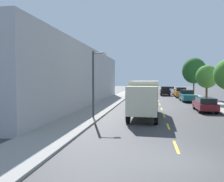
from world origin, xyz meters
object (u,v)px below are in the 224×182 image
moving_black_sedan (165,91)px  parked_pickup_teal (187,96)px  street_tree_farthest (194,71)px  parked_hatchback_white (171,89)px  delivery_box_truck (145,96)px  parked_wagon_champagne (132,95)px  street_tree_third (207,77)px  parked_wagon_burgundy (205,104)px  parked_sedan_silver (177,92)px  parked_pickup_charcoal (138,90)px  street_lamp (95,78)px  parked_suv_orange (180,92)px  parked_suv_sky (135,91)px

moving_black_sedan → parked_pickup_teal: bearing=-78.5°
street_tree_farthest → parked_pickup_teal: (-1.99, -5.98, -4.13)m
parked_hatchback_white → delivery_box_truck: bearing=-98.1°
parked_wagon_champagne → parked_pickup_teal: size_ratio=0.90×
street_tree_farthest → delivery_box_truck: size_ratio=0.87×
street_tree_third → parked_wagon_burgundy: 8.69m
parked_wagon_champagne → parked_sedan_silver: (8.64, 11.39, -0.05)m
parked_pickup_charcoal → moving_black_sedan: (6.12, -6.27, 0.16)m
parked_pickup_teal → parked_sedan_silver: bearing=90.2°
street_tree_third → moving_black_sedan: bearing=105.9°
parked_wagon_champagne → parked_hatchback_white: bearing=71.0°
parked_pickup_teal → parked_pickup_charcoal: 20.97m
street_lamp → delivery_box_truck: bearing=24.0°
parked_wagon_champagne → parked_pickup_charcoal: parked_pickup_charcoal is taller
parked_suv_orange → street_tree_third: bearing=-79.7°
street_lamp → parked_suv_orange: size_ratio=1.17×
street_tree_farthest → parked_hatchback_white: bearing=95.8°
parked_wagon_champagne → moving_black_sedan: moving_black_sedan is taller
street_lamp → parked_suv_sky: size_ratio=1.17×
street_tree_third → delivery_box_truck: bearing=-123.4°
parked_wagon_burgundy → parked_hatchback_white: bearing=90.2°
parked_hatchback_white → parked_wagon_champagne: 26.31m
street_lamp → parked_pickup_charcoal: (1.60, 36.71, -2.64)m
street_tree_third → parked_pickup_charcoal: 25.07m
street_tree_third → parked_pickup_teal: (-1.99, 3.40, -2.94)m
parked_pickup_teal → moving_black_sedan: bearing=101.5°
street_lamp → street_tree_farthest: bearing=62.4°
parked_wagon_champagne → moving_black_sedan: bearing=60.4°
street_lamp → moving_black_sedan: 31.50m
street_tree_third → parked_wagon_champagne: bearing=152.9°
street_tree_third → delivery_box_truck: size_ratio=0.64×
delivery_box_truck → parked_suv_orange: 24.46m
parked_wagon_burgundy → parked_sedan_silver: size_ratio=1.04×
parked_wagon_burgundy → parked_pickup_charcoal: (-8.73, 30.39, 0.02)m
delivery_box_truck → parked_pickup_charcoal: delivery_box_truck is taller
parked_wagon_champagne → parked_sedan_silver: parked_wagon_champagne is taller
parked_suv_sky → moving_black_sedan: size_ratio=1.00×
parked_suv_orange → parked_hatchback_white: (-0.08, 19.10, -0.23)m
street_lamp → parked_wagon_champagne: (1.64, 19.71, -2.66)m
parked_wagon_champagne → parked_pickup_charcoal: size_ratio=0.89×
street_lamp → parked_hatchback_white: size_ratio=1.40×
street_tree_farthest → street_lamp: bearing=-117.6°
street_tree_third → parked_wagon_champagne: (-10.68, 5.47, -2.97)m
street_tree_farthest → parked_hatchback_white: 21.49m
parked_wagon_burgundy → parked_sedan_silver: (-0.06, 24.79, -0.05)m
street_tree_farthest → parked_hatchback_white: (-2.12, 20.97, -4.21)m
delivery_box_truck → street_lamp: bearing=-156.0°
street_tree_third → parked_wagon_burgundy: (-1.99, -7.92, -2.97)m
street_tree_third → street_tree_farthest: street_tree_farthest is taller
parked_sedan_silver → parked_pickup_charcoal: parked_pickup_charcoal is taller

